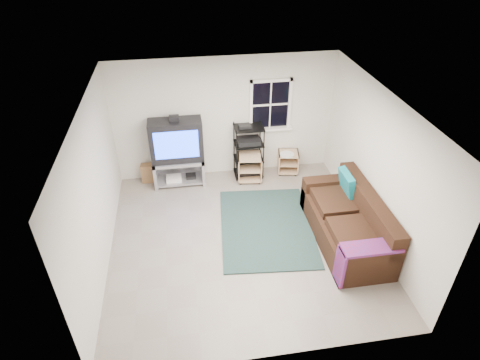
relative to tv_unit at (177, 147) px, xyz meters
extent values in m
plane|color=slate|center=(1.04, -2.01, -0.86)|extent=(4.60, 4.60, 0.00)
plane|color=white|center=(1.04, -2.01, 1.74)|extent=(4.60, 4.60, 0.00)
plane|color=beige|center=(1.04, 0.29, 0.44)|extent=(4.60, 0.00, 4.60)
plane|color=beige|center=(1.04, -4.31, 0.44)|extent=(4.60, 0.00, 4.60)
plane|color=beige|center=(-1.26, -2.01, 0.44)|extent=(0.00, 4.60, 4.60)
plane|color=beige|center=(3.34, -2.01, 0.44)|extent=(0.00, 4.60, 4.60)
cube|color=black|center=(1.99, 0.27, 0.69)|extent=(0.80, 0.01, 1.02)
cube|color=white|center=(1.99, 0.25, 1.21)|extent=(0.88, 0.06, 0.06)
cube|color=white|center=(1.99, 0.24, 0.14)|extent=(0.98, 0.14, 0.05)
cube|color=white|center=(1.58, 0.25, 0.69)|extent=(0.06, 0.06, 1.10)
cube|color=white|center=(2.40, 0.25, 0.69)|extent=(0.06, 0.06, 1.10)
cube|color=white|center=(1.99, 0.26, 0.69)|extent=(0.78, 0.04, 0.04)
cube|color=gray|center=(0.00, -0.01, -0.31)|extent=(1.06, 0.53, 0.06)
cube|color=gray|center=(-0.50, -0.01, -0.57)|extent=(0.06, 0.53, 0.59)
cube|color=gray|center=(0.50, -0.01, -0.57)|extent=(0.06, 0.53, 0.59)
cube|color=gray|center=(0.00, -0.01, -0.78)|extent=(0.94, 0.49, 0.04)
cube|color=gray|center=(0.00, 0.24, -0.57)|extent=(1.06, 0.04, 0.59)
cube|color=silver|center=(-0.13, -0.05, -0.72)|extent=(0.32, 0.26, 0.09)
cube|color=black|center=(0.23, -0.01, -0.73)|extent=(0.21, 0.19, 0.06)
cube|color=black|center=(0.00, -0.01, 0.16)|extent=(1.06, 0.45, 0.87)
cube|color=blue|center=(0.00, -0.24, 0.18)|extent=(0.87, 0.01, 0.59)
cube|color=black|center=(0.00, -0.01, 0.65)|extent=(0.19, 0.14, 0.11)
cylinder|color=black|center=(1.22, -0.16, -0.25)|extent=(0.02, 0.02, 1.22)
cylinder|color=black|center=(1.79, -0.16, -0.25)|extent=(0.02, 0.02, 1.22)
cylinder|color=black|center=(1.22, 0.25, -0.25)|extent=(0.02, 0.02, 1.22)
cylinder|color=black|center=(1.79, 0.25, -0.25)|extent=(0.02, 0.02, 1.22)
cube|color=black|center=(1.50, 0.05, -0.80)|extent=(0.61, 0.44, 0.02)
cube|color=black|center=(1.50, 0.05, -0.74)|extent=(0.48, 0.36, 0.10)
cube|color=black|center=(1.50, 0.05, -0.43)|extent=(0.61, 0.44, 0.02)
cube|color=black|center=(1.50, 0.05, -0.37)|extent=(0.48, 0.36, 0.10)
cube|color=black|center=(1.50, 0.05, -0.06)|extent=(0.61, 0.44, 0.02)
cube|color=black|center=(1.50, 0.05, 0.00)|extent=(0.48, 0.36, 0.10)
cube|color=black|center=(1.50, 0.05, 0.31)|extent=(0.61, 0.44, 0.02)
cube|color=tan|center=(1.50, -0.12, -0.28)|extent=(0.56, 0.56, 0.02)
cube|color=tan|center=(1.50, -0.12, -0.80)|extent=(0.56, 0.56, 0.02)
cube|color=tan|center=(1.27, -0.09, -0.54)|extent=(0.08, 0.50, 0.54)
cube|color=tan|center=(1.74, -0.15, -0.54)|extent=(0.08, 0.50, 0.54)
cube|color=tan|center=(1.53, 0.12, -0.54)|extent=(0.45, 0.08, 0.54)
cube|color=tan|center=(1.50, -0.12, -0.56)|extent=(0.51, 0.53, 0.02)
cylinder|color=black|center=(1.28, -0.29, -0.83)|extent=(0.05, 0.05, 0.05)
cylinder|color=black|center=(1.73, 0.06, -0.83)|extent=(0.05, 0.05, 0.05)
cube|color=tan|center=(2.40, 0.05, -0.39)|extent=(0.51, 0.51, 0.02)
cube|color=tan|center=(2.40, 0.05, -0.80)|extent=(0.51, 0.51, 0.02)
cube|color=tan|center=(2.19, 0.09, -0.60)|extent=(0.10, 0.43, 0.44)
cube|color=tan|center=(2.60, 0.01, -0.60)|extent=(0.10, 0.43, 0.44)
cube|color=tan|center=(2.44, 0.25, -0.60)|extent=(0.39, 0.09, 0.44)
cube|color=tan|center=(2.40, 0.05, -0.61)|extent=(0.47, 0.48, 0.02)
cylinder|color=black|center=(2.20, -0.09, -0.84)|extent=(0.05, 0.05, 0.05)
cylinder|color=black|center=(2.60, 0.19, -0.84)|extent=(0.05, 0.05, 0.05)
cylinder|color=silver|center=(2.34, -0.03, -0.37)|extent=(0.31, 0.31, 0.02)
cube|color=black|center=(2.82, -2.29, -0.63)|extent=(0.98, 2.18, 0.46)
cube|color=black|center=(3.18, -2.29, -0.17)|extent=(0.26, 2.18, 0.47)
cube|color=black|center=(2.82, -1.33, -0.52)|extent=(0.98, 0.26, 0.68)
cube|color=black|center=(2.82, -3.25, -0.52)|extent=(0.98, 0.26, 0.68)
cube|color=black|center=(2.73, -2.72, -0.33)|extent=(0.65, 0.78, 0.14)
cube|color=black|center=(2.73, -1.85, -0.33)|extent=(0.65, 0.78, 0.14)
cube|color=teal|center=(3.01, -1.69, -0.07)|extent=(0.22, 0.52, 0.45)
cube|color=#0D2E96|center=(2.79, -3.25, -0.16)|extent=(0.90, 0.33, 0.04)
cube|color=#0D2E96|center=(2.35, -3.25, -0.50)|extent=(0.04, 0.33, 0.63)
cube|color=black|center=(1.53, -1.75, -0.85)|extent=(1.86, 2.43, 0.03)
cube|color=olive|center=(-0.66, 0.14, -0.65)|extent=(0.29, 0.19, 0.41)
camera|label=1|loc=(0.16, -7.29, 4.03)|focal=30.00mm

